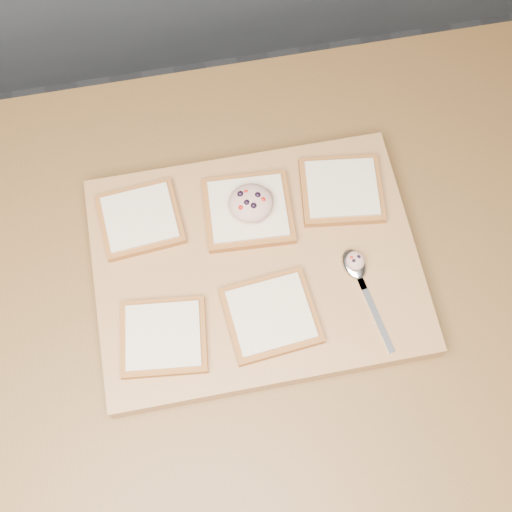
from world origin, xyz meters
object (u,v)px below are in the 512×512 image
Objects in this scene: cutting_board at (256,266)px; tuna_salad_dollop at (251,203)px; spoon at (357,271)px; bread_far_center at (248,211)px.

cutting_board is 7.17× the size of tuna_salad_dollop.
tuna_salad_dollop reaches higher than spoon.
bread_far_center is 0.03m from tuna_salad_dollop.
tuna_salad_dollop is at bearing 137.46° from spoon.
cutting_board is at bearing -95.11° from tuna_salad_dollop.
tuna_salad_dollop is at bearing -3.38° from bread_far_center.
tuna_salad_dollop is (0.01, 0.08, 0.05)m from cutting_board.
spoon is (0.14, -0.12, -0.03)m from tuna_salad_dollop.
cutting_board is 2.88× the size of spoon.
spoon reaches higher than cutting_board.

